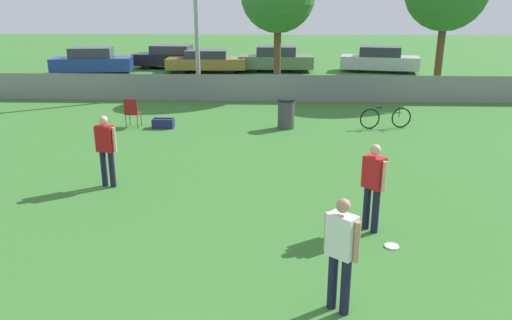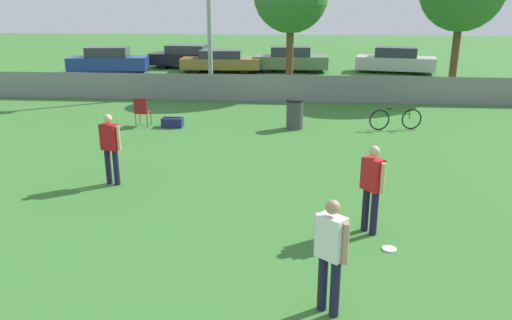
{
  "view_description": "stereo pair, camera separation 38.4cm",
  "coord_description": "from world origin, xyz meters",
  "px_view_note": "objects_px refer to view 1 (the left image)",
  "views": [
    {
      "loc": [
        0.93,
        -2.46,
        4.01
      ],
      "look_at": [
        0.53,
        6.74,
        1.05
      ],
      "focal_mm": 35.0,
      "sensor_mm": 36.0,
      "label": 1
    },
    {
      "loc": [
        1.31,
        -2.44,
        4.01
      ],
      "look_at": [
        0.53,
        6.74,
        1.05
      ],
      "focal_mm": 35.0,
      "sensor_mm": 36.0,
      "label": 2
    }
  ],
  "objects_px": {
    "trash_bin": "(286,113)",
    "gear_bag_sideline": "(163,123)",
    "bicycle_sideline": "(386,118)",
    "parked_car_olive": "(276,59)",
    "player_receiver_white": "(341,249)",
    "parked_car_silver": "(380,60)",
    "folding_chair_sideline": "(132,111)",
    "parked_car_blue": "(92,61)",
    "player_defender_red": "(106,147)",
    "parked_car_dark": "(172,57)",
    "player_thrower_red": "(373,183)",
    "parked_car_tan": "(206,61)",
    "frisbee_disc": "(392,246)"
  },
  "relations": [
    {
      "from": "trash_bin",
      "to": "gear_bag_sideline",
      "type": "height_order",
      "value": "trash_bin"
    },
    {
      "from": "bicycle_sideline",
      "to": "gear_bag_sideline",
      "type": "bearing_deg",
      "value": 171.31
    },
    {
      "from": "bicycle_sideline",
      "to": "parked_car_olive",
      "type": "distance_m",
      "value": 14.04
    },
    {
      "from": "player_receiver_white",
      "to": "parked_car_silver",
      "type": "height_order",
      "value": "player_receiver_white"
    },
    {
      "from": "folding_chair_sideline",
      "to": "parked_car_blue",
      "type": "xyz_separation_m",
      "value": [
        -5.81,
        12.44,
        0.15
      ]
    },
    {
      "from": "gear_bag_sideline",
      "to": "parked_car_blue",
      "type": "relative_size",
      "value": 0.15
    },
    {
      "from": "player_defender_red",
      "to": "parked_car_dark",
      "type": "height_order",
      "value": "player_defender_red"
    },
    {
      "from": "folding_chair_sideline",
      "to": "trash_bin",
      "type": "height_order",
      "value": "trash_bin"
    },
    {
      "from": "folding_chair_sideline",
      "to": "gear_bag_sideline",
      "type": "relative_size",
      "value": 1.41
    },
    {
      "from": "player_thrower_red",
      "to": "parked_car_blue",
      "type": "relative_size",
      "value": 0.35
    },
    {
      "from": "parked_car_olive",
      "to": "folding_chair_sideline",
      "type": "bearing_deg",
      "value": -108.55
    },
    {
      "from": "gear_bag_sideline",
      "to": "parked_car_blue",
      "type": "distance_m",
      "value": 14.19
    },
    {
      "from": "player_receiver_white",
      "to": "parked_car_tan",
      "type": "xyz_separation_m",
      "value": [
        -4.99,
        23.2,
        -0.29
      ]
    },
    {
      "from": "parked_car_dark",
      "to": "player_receiver_white",
      "type": "bearing_deg",
      "value": -69.34
    },
    {
      "from": "frisbee_disc",
      "to": "parked_car_dark",
      "type": "bearing_deg",
      "value": 110.22
    },
    {
      "from": "player_defender_red",
      "to": "bicycle_sideline",
      "type": "bearing_deg",
      "value": 50.26
    },
    {
      "from": "gear_bag_sideline",
      "to": "parked_car_dark",
      "type": "distance_m",
      "value": 15.22
    },
    {
      "from": "parked_car_tan",
      "to": "gear_bag_sideline",
      "type": "bearing_deg",
      "value": -90.79
    },
    {
      "from": "trash_bin",
      "to": "parked_car_olive",
      "type": "xyz_separation_m",
      "value": [
        -0.4,
        13.69,
        0.22
      ]
    },
    {
      "from": "folding_chair_sideline",
      "to": "bicycle_sideline",
      "type": "distance_m",
      "value": 8.29
    },
    {
      "from": "frisbee_disc",
      "to": "parked_car_blue",
      "type": "relative_size",
      "value": 0.05
    },
    {
      "from": "player_receiver_white",
      "to": "gear_bag_sideline",
      "type": "height_order",
      "value": "player_receiver_white"
    },
    {
      "from": "folding_chair_sideline",
      "to": "player_receiver_white",
      "type": "bearing_deg",
      "value": 121.97
    },
    {
      "from": "player_defender_red",
      "to": "trash_bin",
      "type": "relative_size",
      "value": 1.67
    },
    {
      "from": "player_defender_red",
      "to": "parked_car_silver",
      "type": "bearing_deg",
      "value": 75.72
    },
    {
      "from": "frisbee_disc",
      "to": "parked_car_silver",
      "type": "relative_size",
      "value": 0.05
    },
    {
      "from": "folding_chair_sideline",
      "to": "player_defender_red",
      "type": "bearing_deg",
      "value": 102.85
    },
    {
      "from": "parked_car_tan",
      "to": "trash_bin",
      "type": "bearing_deg",
      "value": -73.88
    },
    {
      "from": "frisbee_disc",
      "to": "parked_car_blue",
      "type": "distance_m",
      "value": 24.05
    },
    {
      "from": "parked_car_blue",
      "to": "player_defender_red",
      "type": "bearing_deg",
      "value": -77.68
    },
    {
      "from": "parked_car_olive",
      "to": "parked_car_dark",
      "type": "bearing_deg",
      "value": 169.9
    },
    {
      "from": "parked_car_blue",
      "to": "parked_car_tan",
      "type": "relative_size",
      "value": 1.0
    },
    {
      "from": "parked_car_olive",
      "to": "player_thrower_red",
      "type": "bearing_deg",
      "value": -85.11
    },
    {
      "from": "parked_car_tan",
      "to": "player_receiver_white",
      "type": "bearing_deg",
      "value": -80.4
    },
    {
      "from": "player_receiver_white",
      "to": "frisbee_disc",
      "type": "height_order",
      "value": "player_receiver_white"
    },
    {
      "from": "bicycle_sideline",
      "to": "parked_car_tan",
      "type": "xyz_separation_m",
      "value": [
        -7.68,
        12.99,
        0.29
      ]
    },
    {
      "from": "player_thrower_red",
      "to": "trash_bin",
      "type": "xyz_separation_m",
      "value": [
        -1.42,
        7.57,
        -0.44
      ]
    },
    {
      "from": "player_thrower_red",
      "to": "player_receiver_white",
      "type": "bearing_deg",
      "value": -58.64
    },
    {
      "from": "player_thrower_red",
      "to": "bicycle_sideline",
      "type": "distance_m",
      "value": 7.94
    },
    {
      "from": "parked_car_olive",
      "to": "gear_bag_sideline",
      "type": "bearing_deg",
      "value": -104.72
    },
    {
      "from": "folding_chair_sideline",
      "to": "parked_car_tan",
      "type": "distance_m",
      "value": 13.27
    },
    {
      "from": "trash_bin",
      "to": "folding_chair_sideline",
      "type": "bearing_deg",
      "value": -178.4
    },
    {
      "from": "frisbee_disc",
      "to": "parked_car_dark",
      "type": "distance_m",
      "value": 24.56
    },
    {
      "from": "player_defender_red",
      "to": "player_thrower_red",
      "type": "xyz_separation_m",
      "value": [
        5.48,
        -2.02,
        0.0
      ]
    },
    {
      "from": "player_defender_red",
      "to": "gear_bag_sideline",
      "type": "distance_m",
      "value": 5.47
    },
    {
      "from": "bicycle_sideline",
      "to": "parked_car_tan",
      "type": "relative_size",
      "value": 0.37
    },
    {
      "from": "trash_bin",
      "to": "parked_car_olive",
      "type": "distance_m",
      "value": 13.69
    },
    {
      "from": "player_receiver_white",
      "to": "gear_bag_sideline",
      "type": "distance_m",
      "value": 10.98
    },
    {
      "from": "player_defender_red",
      "to": "parked_car_blue",
      "type": "xyz_separation_m",
      "value": [
        -6.79,
        17.85,
        -0.23
      ]
    },
    {
      "from": "player_defender_red",
      "to": "parked_car_olive",
      "type": "relative_size",
      "value": 0.38
    }
  ]
}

